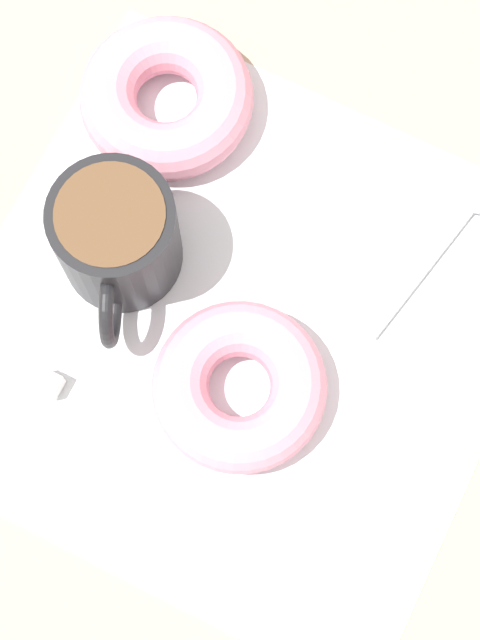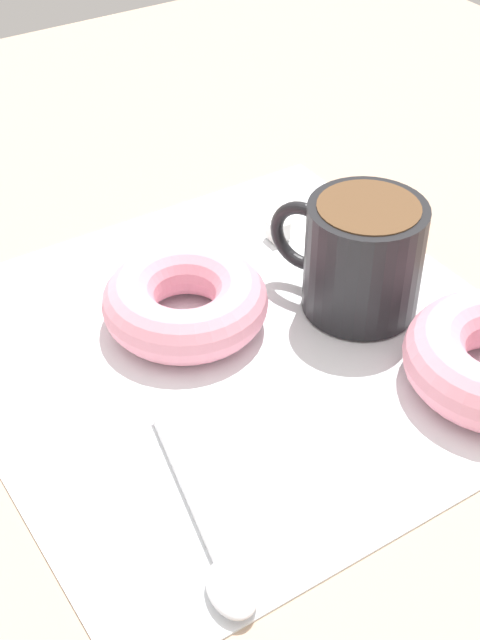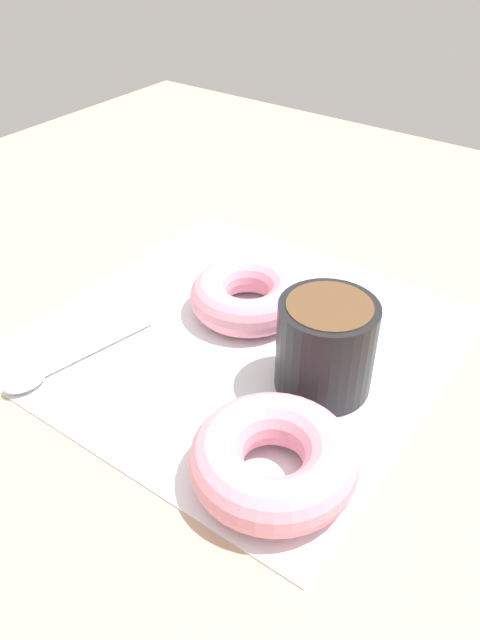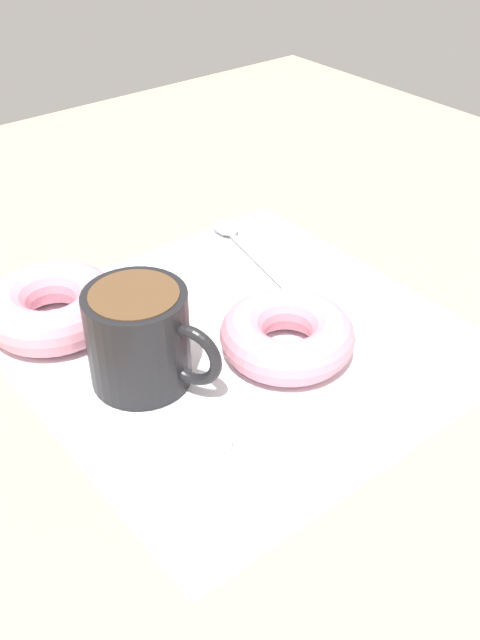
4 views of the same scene
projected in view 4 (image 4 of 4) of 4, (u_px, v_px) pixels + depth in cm
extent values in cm
cube|color=tan|center=(244.00, 340.00, 62.79)|extent=(120.00, 120.00, 2.00)
cube|color=white|center=(240.00, 340.00, 60.88)|extent=(35.05, 35.05, 0.30)
cylinder|color=black|center=(140.00, 339.00, 54.31)|extent=(7.95, 7.95, 7.92)
cylinder|color=brown|center=(135.00, 298.00, 52.10)|extent=(6.75, 6.75, 0.60)
torus|color=black|center=(190.00, 355.00, 52.69)|extent=(3.02, 5.23, 5.34)
torus|color=pink|center=(287.00, 335.00, 58.25)|extent=(11.11, 11.11, 3.61)
torus|color=pink|center=(52.00, 307.00, 61.29)|extent=(11.82, 11.82, 3.89)
ellipsoid|color=silver|center=(225.00, 227.00, 75.87)|extent=(3.08, 4.01, 0.90)
cylinder|color=silver|center=(256.00, 259.00, 70.93)|extent=(2.92, 11.52, 0.56)
cube|color=white|center=(218.00, 441.00, 50.09)|extent=(1.43, 1.43, 1.43)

